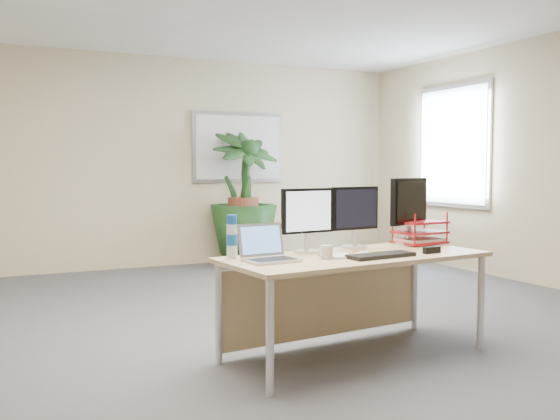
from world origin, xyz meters
name	(u,v)px	position (x,y,z in m)	size (l,w,h in m)	color
floor	(289,348)	(0.00, 0.00, 0.00)	(8.00, 8.00, 0.00)	#49494E
back_wall	(150,162)	(0.00, 4.00, 1.35)	(7.00, 0.04, 2.70)	beige
whiteboard	(238,147)	(1.20, 3.97, 1.55)	(1.30, 0.04, 0.95)	#A1A1A5
window	(453,146)	(3.47, 2.30, 1.55)	(0.04, 1.30, 1.55)	#A1A1A5
desk	(346,274)	(0.30, -0.28, 0.55)	(1.89, 0.94, 0.70)	tan
floor_plant	(243,208)	(1.13, 3.61, 0.75)	(0.84, 0.84, 1.50)	#153B18
monitor_left	(307,216)	(0.07, -0.15, 0.95)	(0.40, 0.18, 0.44)	silver
monitor_right	(355,213)	(0.48, -0.10, 0.96)	(0.40, 0.18, 0.45)	silver
monitor_dark	(409,207)	(0.97, -0.09, 0.99)	(0.44, 0.21, 0.51)	silver
laptop	(267,251)	(-0.33, -0.36, 0.76)	(0.35, 0.31, 0.23)	#B6B5BA
keyboard	(381,255)	(0.40, -0.55, 0.71)	(0.47, 0.16, 0.03)	black
coffee_mug	(326,252)	(0.04, -0.45, 0.74)	(0.11, 0.08, 0.09)	silver
spiral_notebook	(352,255)	(0.25, -0.43, 0.71)	(0.29, 0.22, 0.01)	silver
orange_pen	(354,252)	(0.31, -0.36, 0.72)	(0.01, 0.01, 0.13)	#E84F19
yellow_highlighter	(377,252)	(0.48, -0.39, 0.71)	(0.02, 0.02, 0.12)	yellow
water_bottle	(232,238)	(-0.50, -0.17, 0.83)	(0.07, 0.07, 0.28)	silver
letter_tray	(420,234)	(1.07, -0.10, 0.78)	(0.39, 0.31, 0.17)	#A51416
stapler	(432,250)	(0.82, -0.54, 0.72)	(0.14, 0.04, 0.05)	black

